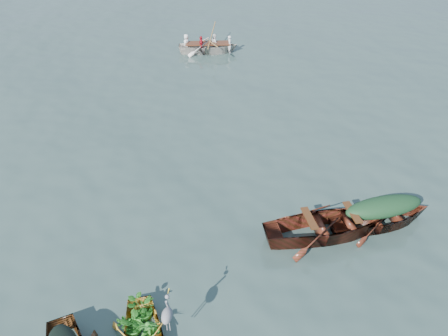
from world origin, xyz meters
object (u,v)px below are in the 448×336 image
Objects in this scene: open_wooden_boat at (327,235)px; heron at (168,320)px; rowed_boat at (208,53)px; green_tarp_boat at (378,225)px.

open_wooden_boat is 5.14m from heron.
green_tarp_boat is at bearing -160.61° from rowed_boat.
open_wooden_boat is at bearing 90.00° from green_tarp_boat.
open_wooden_boat is at bearing -167.09° from rowed_boat.
rowed_boat is at bearing 7.34° from green_tarp_boat.
green_tarp_boat is 6.56m from heron.
rowed_boat is (-6.33, 12.17, 0.00)m from green_tarp_boat.
rowed_boat is 16.36m from heron.
heron is (-5.03, -4.12, 0.85)m from green_tarp_boat.
green_tarp_boat is 0.83× the size of open_wooden_boat.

